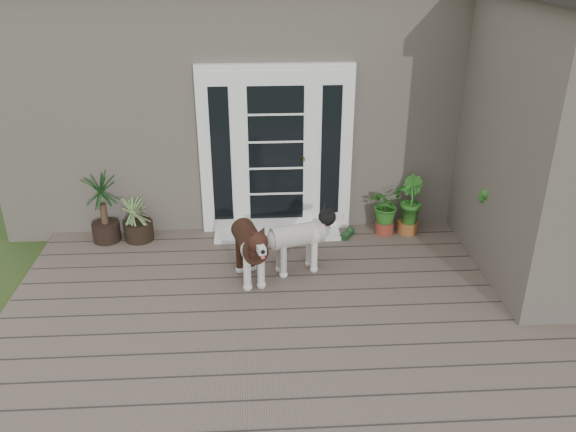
{
  "coord_description": "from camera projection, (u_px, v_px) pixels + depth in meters",
  "views": [
    {
      "loc": [
        -0.46,
        -4.33,
        3.57
      ],
      "look_at": [
        -0.1,
        1.75,
        0.7
      ],
      "focal_mm": 36.59,
      "sensor_mm": 36.0,
      "label": 1
    }
  ],
  "objects": [
    {
      "name": "clog_left",
      "position": [
        284.0,
        245.0,
        7.23
      ],
      "size": [
        0.21,
        0.34,
        0.09
      ],
      "primitive_type": null,
      "rotation": [
        0.0,
        0.0,
        -0.23
      ],
      "color": "black",
      "rests_on": "deck"
    },
    {
      "name": "brindle_dog",
      "position": [
        250.0,
        251.0,
        6.43
      ],
      "size": [
        0.56,
        0.92,
        0.72
      ],
      "primitive_type": null,
      "rotation": [
        0.0,
        0.0,
        3.39
      ],
      "color": "#381F14",
      "rests_on": "deck"
    },
    {
      "name": "door_step",
      "position": [
        277.0,
        234.0,
        7.55
      ],
      "size": [
        1.6,
        0.4,
        0.05
      ],
      "primitive_type": "cube",
      "color": "white",
      "rests_on": "deck"
    },
    {
      "name": "spider_plant",
      "position": [
        137.0,
        216.0,
        7.33
      ],
      "size": [
        0.73,
        0.73,
        0.64
      ],
      "primitive_type": null,
      "rotation": [
        0.0,
        0.0,
        -0.26
      ],
      "color": "#8EA666",
      "rests_on": "deck"
    },
    {
      "name": "herb_c",
      "position": [
        476.0,
        213.0,
        7.59
      ],
      "size": [
        0.35,
        0.35,
        0.5
      ],
      "primitive_type": "imported",
      "rotation": [
        0.0,
        0.0,
        4.63
      ],
      "color": "#175218",
      "rests_on": "deck"
    },
    {
      "name": "deck",
      "position": [
        306.0,
        332.0,
        5.79
      ],
      "size": [
        6.2,
        4.6,
        0.12
      ],
      "primitive_type": "cube",
      "color": "#6B5B4C",
      "rests_on": "ground"
    },
    {
      "name": "door_unit",
      "position": [
        276.0,
        151.0,
        7.29
      ],
      "size": [
        1.9,
        0.14,
        2.15
      ],
      "primitive_type": "cube",
      "color": "white",
      "rests_on": "deck"
    },
    {
      "name": "sapling",
      "position": [
        499.0,
        203.0,
        6.61
      ],
      "size": [
        0.57,
        0.57,
        1.52
      ],
      "primitive_type": null,
      "rotation": [
        0.0,
        0.0,
        -0.33
      ],
      "color": "#18561C",
      "rests_on": "deck"
    },
    {
      "name": "clog_right",
      "position": [
        347.0,
        234.0,
        7.52
      ],
      "size": [
        0.27,
        0.31,
        0.09
      ],
      "primitive_type": null,
      "rotation": [
        0.0,
        0.0,
        -0.59
      ],
      "color": "#153616",
      "rests_on": "deck"
    },
    {
      "name": "white_dog",
      "position": [
        297.0,
        245.0,
        6.61
      ],
      "size": [
        0.87,
        0.56,
        0.67
      ],
      "primitive_type": null,
      "rotation": [
        0.0,
        0.0,
        -1.28
      ],
      "color": "white",
      "rests_on": "deck"
    },
    {
      "name": "house_wing",
      "position": [
        567.0,
        147.0,
        6.31
      ],
      "size": [
        1.6,
        2.4,
        3.1
      ],
      "primitive_type": "cube",
      "color": "#665E54",
      "rests_on": "ground"
    },
    {
      "name": "yucca",
      "position": [
        103.0,
        206.0,
        7.25
      ],
      "size": [
        0.77,
        0.77,
        0.95
      ],
      "primitive_type": null,
      "rotation": [
        0.0,
        0.0,
        -0.2
      ],
      "color": "#103218",
      "rests_on": "deck"
    },
    {
      "name": "herb_a",
      "position": [
        385.0,
        213.0,
        7.52
      ],
      "size": [
        0.63,
        0.63,
        0.57
      ],
      "primitive_type": "imported",
      "rotation": [
        0.0,
        0.0,
        0.85
      ],
      "color": "#175218",
      "rests_on": "deck"
    },
    {
      "name": "herb_b",
      "position": [
        409.0,
        213.0,
        7.53
      ],
      "size": [
        0.43,
        0.43,
        0.55
      ],
      "primitive_type": "imported",
      "rotation": [
        0.0,
        0.0,
        1.75
      ],
      "color": "#1C621C",
      "rests_on": "deck"
    },
    {
      "name": "house_main",
      "position": [
        283.0,
        86.0,
        9.0
      ],
      "size": [
        7.4,
        4.0,
        3.1
      ],
      "primitive_type": "cube",
      "color": "#665E54",
      "rests_on": "ground"
    }
  ]
}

